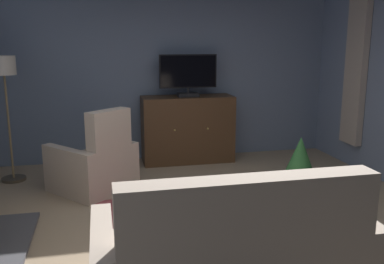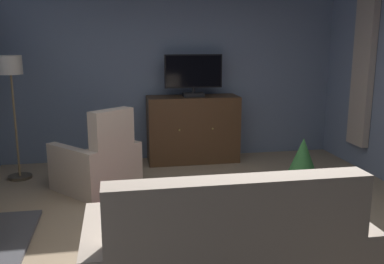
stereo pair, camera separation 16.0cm
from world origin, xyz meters
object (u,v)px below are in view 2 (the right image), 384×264
(coffee_table, at_px, (177,200))
(armchair_angled_to_table, at_px, (98,165))
(television, at_px, (193,74))
(potted_plant_small_fern_corner, at_px, (302,167))
(tv_cabinet, at_px, (193,130))
(sofa_floral, at_px, (226,262))
(tv_remote, at_px, (172,191))
(floor_lamp, at_px, (12,84))

(coffee_table, height_order, armchair_angled_to_table, armchair_angled_to_table)
(television, bearing_deg, potted_plant_small_fern_corner, -64.60)
(television, xyz_separation_m, armchair_angled_to_table, (-1.46, -1.04, -1.07))
(television, relative_size, potted_plant_small_fern_corner, 1.12)
(tv_cabinet, xyz_separation_m, sofa_floral, (-0.46, -3.82, -0.16))
(sofa_floral, distance_m, potted_plant_small_fern_corner, 2.28)
(tv_remote, xyz_separation_m, floor_lamp, (-1.90, 2.05, 0.91))
(sofa_floral, bearing_deg, television, 82.97)
(tv_cabinet, bearing_deg, coffee_table, -103.83)
(coffee_table, relative_size, tv_remote, 6.15)
(tv_cabinet, distance_m, floor_lamp, 2.74)
(television, relative_size, coffee_table, 0.86)
(coffee_table, bearing_deg, armchair_angled_to_table, 118.62)
(tv_cabinet, xyz_separation_m, coffee_table, (-0.64, -2.59, -0.14))
(coffee_table, bearing_deg, television, 75.89)
(armchair_angled_to_table, bearing_deg, floor_lamp, 149.55)
(potted_plant_small_fern_corner, bearing_deg, sofa_floral, -128.17)
(coffee_table, height_order, floor_lamp, floor_lamp)
(television, relative_size, tv_remote, 5.28)
(floor_lamp, bearing_deg, coffee_table, -48.05)
(television, height_order, armchair_angled_to_table, television)
(tv_cabinet, height_order, tv_remote, tv_cabinet)
(sofa_floral, xyz_separation_m, floor_lamp, (-2.11, 3.39, 0.99))
(tv_cabinet, relative_size, floor_lamp, 0.84)
(tv_cabinet, height_order, coffee_table, tv_cabinet)
(television, distance_m, coffee_table, 2.82)
(sofa_floral, height_order, armchair_angled_to_table, armchair_angled_to_table)
(tv_cabinet, relative_size, sofa_floral, 0.72)
(potted_plant_small_fern_corner, bearing_deg, floor_lamp, 155.55)
(tv_cabinet, height_order, potted_plant_small_fern_corner, tv_cabinet)
(armchair_angled_to_table, xyz_separation_m, potted_plant_small_fern_corner, (2.39, -0.94, 0.12))
(television, bearing_deg, coffee_table, -104.11)
(tv_remote, bearing_deg, coffee_table, 130.24)
(coffee_table, xyz_separation_m, floor_lamp, (-1.94, 2.16, 0.97))
(potted_plant_small_fern_corner, bearing_deg, television, 115.40)
(coffee_table, distance_m, tv_remote, 0.13)
(tv_cabinet, relative_size, coffee_table, 1.38)
(tv_cabinet, distance_m, tv_remote, 2.57)
(sofa_floral, relative_size, potted_plant_small_fern_corner, 2.48)
(coffee_table, bearing_deg, tv_remote, 107.09)
(television, relative_size, floor_lamp, 0.52)
(sofa_floral, relative_size, armchair_angled_to_table, 1.63)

